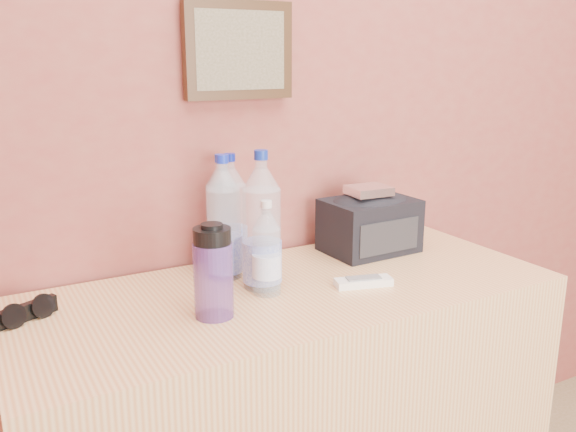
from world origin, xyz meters
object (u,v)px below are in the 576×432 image
at_px(pet_large_a, 224,224).
at_px(pet_large_b, 222,217).
at_px(foil_packet, 369,190).
at_px(nalgene_bottle, 213,271).
at_px(ac_remote, 363,282).
at_px(pet_small, 267,253).
at_px(pet_large_c, 231,217).
at_px(pet_large_d, 262,228).
at_px(toiletry_bag, 369,222).
at_px(sunglasses, 25,312).

relative_size(pet_large_a, pet_large_b, 1.04).
bearing_deg(foil_packet, pet_large_b, 165.92).
relative_size(nalgene_bottle, ac_remote, 1.47).
relative_size(pet_large_a, pet_small, 1.39).
xyz_separation_m(pet_large_c, pet_small, (-0.01, -0.23, -0.03)).
xyz_separation_m(pet_large_d, ac_remote, (0.22, -0.12, -0.14)).
bearing_deg(foil_packet, pet_large_a, 177.19).
xyz_separation_m(pet_large_a, pet_large_d, (0.05, -0.11, 0.01)).
bearing_deg(toiletry_bag, pet_large_b, 166.52).
bearing_deg(foil_packet, pet_large_c, 165.70).
height_order(pet_large_a, pet_large_b, pet_large_a).
xyz_separation_m(ac_remote, toiletry_bag, (0.18, 0.22, 0.08)).
distance_m(toiletry_bag, foil_packet, 0.10).
xyz_separation_m(pet_small, toiletry_bag, (0.41, 0.15, -0.01)).
height_order(pet_large_a, pet_large_d, pet_large_d).
bearing_deg(toiletry_bag, foil_packet, -141.64).
bearing_deg(pet_large_c, pet_small, -92.85).
relative_size(pet_small, foil_packet, 2.02).
height_order(nalgene_bottle, foil_packet, nalgene_bottle).
xyz_separation_m(pet_large_d, nalgene_bottle, (-0.17, -0.11, -0.05)).
bearing_deg(pet_small, pet_large_a, 104.49).
bearing_deg(pet_large_c, ac_remote, -54.27).
bearing_deg(sunglasses, ac_remote, -38.31).
xyz_separation_m(pet_large_b, foil_packet, (0.40, -0.10, 0.05)).
relative_size(pet_large_b, ac_remote, 2.14).
bearing_deg(pet_large_a, pet_small, -75.51).
xyz_separation_m(pet_small, nalgene_bottle, (-0.16, -0.06, 0.00)).
bearing_deg(pet_small, pet_large_b, 93.08).
height_order(pet_small, foil_packet, pet_small).
distance_m(pet_large_d, foil_packet, 0.39).
bearing_deg(sunglasses, pet_large_a, -19.29).
distance_m(pet_large_a, sunglasses, 0.50).
bearing_deg(ac_remote, pet_large_c, 141.14).
distance_m(pet_large_a, pet_small, 0.17).
relative_size(pet_large_a, nalgene_bottle, 1.51).
relative_size(nalgene_bottle, toiletry_bag, 0.82).
height_order(pet_large_b, foil_packet, pet_large_b).
relative_size(pet_large_a, sunglasses, 2.19).
bearing_deg(pet_large_c, foil_packet, -14.30).
bearing_deg(pet_large_a, pet_large_b, 70.88).
distance_m(nalgene_bottle, foil_packet, 0.59).
xyz_separation_m(pet_large_c, toiletry_bag, (0.40, -0.08, -0.05)).
height_order(nalgene_bottle, sunglasses, nalgene_bottle).
height_order(pet_large_c, pet_large_d, pet_large_d).
relative_size(pet_large_d, ac_remote, 2.39).
distance_m(pet_large_b, toiletry_bag, 0.43).
bearing_deg(pet_small, toiletry_bag, 20.23).
bearing_deg(toiletry_bag, pet_large_d, -166.97).
height_order(nalgene_bottle, toiletry_bag, nalgene_bottle).
height_order(pet_large_d, sunglasses, pet_large_d).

